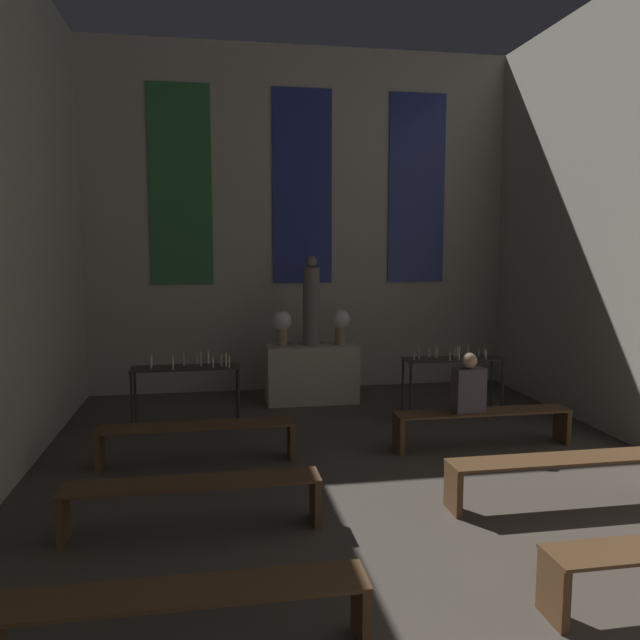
{
  "coord_description": "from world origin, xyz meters",
  "views": [
    {
      "loc": [
        -1.51,
        -0.25,
        2.45
      ],
      "look_at": [
        0.0,
        8.46,
        1.39
      ],
      "focal_mm": 35.0,
      "sensor_mm": 36.0,
      "label": 1
    }
  ],
  "objects_px": {
    "altar": "(311,373)",
    "pew_third_right": "(560,470)",
    "flower_vase_left": "(282,324)",
    "pew_second_left": "(185,608)",
    "statue": "(311,303)",
    "flower_vase_right": "(340,323)",
    "pew_back_left": "(198,434)",
    "person_seated": "(469,386)",
    "candle_rack_right": "(453,366)",
    "pew_third_left": "(193,494)",
    "candle_rack_left": "(186,375)",
    "pew_back_right": "(483,420)"
  },
  "relations": [
    {
      "from": "altar",
      "to": "pew_third_right",
      "type": "relative_size",
      "value": 0.65
    },
    {
      "from": "flower_vase_left",
      "to": "pew_second_left",
      "type": "xyz_separation_m",
      "value": [
        -1.25,
        -6.0,
        -0.91
      ]
    },
    {
      "from": "flower_vase_left",
      "to": "statue",
      "type": "bearing_deg",
      "value": 0.0
    },
    {
      "from": "altar",
      "to": "flower_vase_right",
      "type": "bearing_deg",
      "value": 0.0
    },
    {
      "from": "pew_second_left",
      "to": "pew_back_left",
      "type": "xyz_separation_m",
      "value": [
        0.0,
        3.43,
        0.0
      ]
    },
    {
      "from": "pew_second_left",
      "to": "pew_third_right",
      "type": "distance_m",
      "value": 3.82
    },
    {
      "from": "person_seated",
      "to": "candle_rack_right",
      "type": "bearing_deg",
      "value": 75.57
    },
    {
      "from": "pew_second_left",
      "to": "person_seated",
      "type": "xyz_separation_m",
      "value": [
        3.22,
        3.43,
        0.43
      ]
    },
    {
      "from": "pew_third_right",
      "to": "person_seated",
      "type": "xyz_separation_m",
      "value": [
        -0.19,
        1.72,
        0.43
      ]
    },
    {
      "from": "statue",
      "to": "pew_third_right",
      "type": "xyz_separation_m",
      "value": [
        1.71,
        -4.29,
        -1.22
      ]
    },
    {
      "from": "candle_rack_right",
      "to": "pew_third_left",
      "type": "xyz_separation_m",
      "value": [
        -3.59,
        -3.14,
        -0.39
      ]
    },
    {
      "from": "altar",
      "to": "flower_vase_right",
      "type": "height_order",
      "value": "flower_vase_right"
    },
    {
      "from": "candle_rack_left",
      "to": "pew_third_left",
      "type": "xyz_separation_m",
      "value": [
        0.17,
        -3.14,
        -0.4
      ]
    },
    {
      "from": "altar",
      "to": "pew_back_left",
      "type": "xyz_separation_m",
      "value": [
        -1.71,
        -2.57,
        -0.12
      ]
    },
    {
      "from": "pew_third_left",
      "to": "flower_vase_left",
      "type": "bearing_deg",
      "value": 73.77
    },
    {
      "from": "altar",
      "to": "pew_back_right",
      "type": "bearing_deg",
      "value": -56.38
    },
    {
      "from": "flower_vase_left",
      "to": "pew_second_left",
      "type": "relative_size",
      "value": 0.25
    },
    {
      "from": "candle_rack_right",
      "to": "pew_second_left",
      "type": "relative_size",
      "value": 0.65
    },
    {
      "from": "pew_second_left",
      "to": "person_seated",
      "type": "height_order",
      "value": "person_seated"
    },
    {
      "from": "flower_vase_left",
      "to": "candle_rack_right",
      "type": "bearing_deg",
      "value": -26.09
    },
    {
      "from": "altar",
      "to": "candle_rack_left",
      "type": "bearing_deg",
      "value": -148.57
    },
    {
      "from": "flower_vase_left",
      "to": "candle_rack_left",
      "type": "height_order",
      "value": "flower_vase_left"
    },
    {
      "from": "statue",
      "to": "person_seated",
      "type": "bearing_deg",
      "value": -59.47
    },
    {
      "from": "altar",
      "to": "candle_rack_left",
      "type": "height_order",
      "value": "candle_rack_left"
    },
    {
      "from": "statue",
      "to": "candle_rack_right",
      "type": "bearing_deg",
      "value": -31.37
    },
    {
      "from": "candle_rack_right",
      "to": "pew_third_left",
      "type": "relative_size",
      "value": 0.65
    },
    {
      "from": "candle_rack_left",
      "to": "pew_back_left",
      "type": "height_order",
      "value": "candle_rack_left"
    },
    {
      "from": "altar",
      "to": "pew_third_left",
      "type": "bearing_deg",
      "value": -111.72
    },
    {
      "from": "pew_third_left",
      "to": "altar",
      "type": "bearing_deg",
      "value": 68.28
    },
    {
      "from": "pew_back_right",
      "to": "pew_third_right",
      "type": "bearing_deg",
      "value": -90.0
    },
    {
      "from": "flower_vase_right",
      "to": "altar",
      "type": "bearing_deg",
      "value": 180.0
    },
    {
      "from": "statue",
      "to": "candle_rack_left",
      "type": "relative_size",
      "value": 0.97
    },
    {
      "from": "altar",
      "to": "pew_second_left",
      "type": "height_order",
      "value": "altar"
    },
    {
      "from": "statue",
      "to": "person_seated",
      "type": "relative_size",
      "value": 1.93
    },
    {
      "from": "flower_vase_right",
      "to": "pew_back_left",
      "type": "bearing_deg",
      "value": -130.17
    },
    {
      "from": "candle_rack_left",
      "to": "candle_rack_right",
      "type": "height_order",
      "value": "candle_rack_right"
    },
    {
      "from": "statue",
      "to": "flower_vase_right",
      "type": "distance_m",
      "value": 0.56
    },
    {
      "from": "altar",
      "to": "pew_third_left",
      "type": "relative_size",
      "value": 0.65
    },
    {
      "from": "flower_vase_right",
      "to": "pew_second_left",
      "type": "height_order",
      "value": "flower_vase_right"
    },
    {
      "from": "pew_back_right",
      "to": "pew_second_left",
      "type": "bearing_deg",
      "value": -134.84
    },
    {
      "from": "flower_vase_left",
      "to": "pew_back_left",
      "type": "relative_size",
      "value": 0.25
    },
    {
      "from": "flower_vase_left",
      "to": "pew_third_left",
      "type": "height_order",
      "value": "flower_vase_left"
    },
    {
      "from": "pew_second_left",
      "to": "flower_vase_right",
      "type": "bearing_deg",
      "value": 70.14
    },
    {
      "from": "statue",
      "to": "pew_back_right",
      "type": "relative_size",
      "value": 0.64
    },
    {
      "from": "pew_third_right",
      "to": "altar",
      "type": "bearing_deg",
      "value": 111.72
    },
    {
      "from": "statue",
      "to": "pew_third_left",
      "type": "relative_size",
      "value": 0.64
    },
    {
      "from": "pew_back_left",
      "to": "pew_back_right",
      "type": "distance_m",
      "value": 3.41
    },
    {
      "from": "statue",
      "to": "flower_vase_left",
      "type": "distance_m",
      "value": 0.56
    },
    {
      "from": "candle_rack_right",
      "to": "pew_second_left",
      "type": "xyz_separation_m",
      "value": [
        -3.59,
        -4.86,
        -0.39
      ]
    },
    {
      "from": "pew_second_left",
      "to": "pew_third_right",
      "type": "height_order",
      "value": "same"
    }
  ]
}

